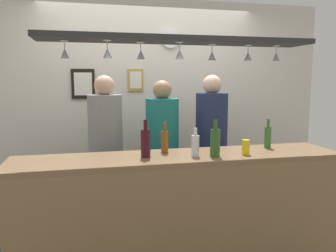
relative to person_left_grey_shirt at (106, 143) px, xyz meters
name	(u,v)px	position (x,y,z in m)	size (l,w,h in m)	color
back_wall	(149,109)	(0.56, 0.67, 0.28)	(4.40, 0.06, 2.60)	silver
bar_counter	(185,202)	(0.56, -0.93, -0.32)	(2.70, 0.55, 1.04)	brown
overhead_glass_rack	(179,40)	(0.56, -0.73, 0.94)	(2.20, 0.36, 0.04)	black
hanging_wineglass_far_left	(65,53)	(-0.32, -0.68, 0.83)	(0.07, 0.07, 0.13)	silver
hanging_wineglass_left	(107,52)	(-0.01, -0.79, 0.83)	(0.07, 0.07, 0.13)	silver
hanging_wineglass_center_left	(141,54)	(0.26, -0.70, 0.83)	(0.07, 0.07, 0.13)	silver
hanging_wineglass_center	(180,54)	(0.55, -0.79, 0.83)	(0.07, 0.07, 0.13)	silver
hanging_wineglass_center_right	(212,55)	(0.85, -0.69, 0.83)	(0.07, 0.07, 0.13)	silver
hanging_wineglass_right	(248,56)	(1.17, -0.71, 0.83)	(0.07, 0.07, 0.13)	silver
hanging_wineglass_far_right	(276,56)	(1.43, -0.71, 0.83)	(0.07, 0.07, 0.13)	silver
person_left_grey_shirt	(106,143)	(0.00, 0.00, 0.00)	(0.34, 0.34, 1.70)	#2D334C
person_middle_teal_shirt	(162,144)	(0.58, 0.00, -0.03)	(0.34, 0.34, 1.65)	#2D334C
person_right_navy_shirt	(211,138)	(1.12, 0.00, 0.00)	(0.34, 0.34, 1.71)	#2D334C
bottle_champagne_green	(215,142)	(0.82, -0.89, 0.14)	(0.08, 0.08, 0.30)	#2D5623
bottle_beer_amber_tall	(165,141)	(0.46, -0.64, 0.12)	(0.06, 0.06, 0.26)	brown
bottle_soda_clear	(195,145)	(0.67, -0.85, 0.11)	(0.06, 0.06, 0.23)	silver
bottle_beer_green_import	(268,136)	(1.41, -0.65, 0.12)	(0.06, 0.06, 0.26)	#336B2D
bottle_wine_dark_red	(146,143)	(0.27, -0.79, 0.14)	(0.08, 0.08, 0.30)	#380F19
drink_can	(246,147)	(1.09, -0.87, 0.08)	(0.07, 0.07, 0.12)	yellow
picture_frame_caricature	(83,84)	(-0.21, 0.63, 0.58)	(0.26, 0.02, 0.34)	black
picture_frame_crest	(136,80)	(0.39, 0.63, 0.63)	(0.18, 0.02, 0.26)	#B29338
wall_clock	(170,39)	(0.81, 0.62, 1.11)	(0.22, 0.22, 0.03)	white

